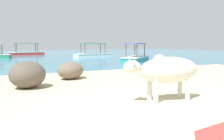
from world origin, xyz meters
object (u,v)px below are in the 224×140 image
object	(u,v)px
cow	(167,70)
boat_red	(27,52)
boat_teal	(136,57)
boat_white	(93,54)

from	to	relation	value
cow	boat_red	size ratio (longest dim) A/B	0.48
boat_red	boat_teal	world-z (taller)	same
cow	boat_teal	world-z (taller)	boat_teal
boat_white	boat_red	xyz separation A→B (m)	(-5.45, 6.21, 0.00)
boat_red	boat_teal	size ratio (longest dim) A/B	1.10
cow	boat_red	distance (m)	22.64
boat_red	cow	bearing A→B (deg)	-95.13
boat_red	boat_teal	distance (m)	13.86
cow	boat_white	bearing A→B (deg)	-97.98
boat_white	boat_red	world-z (taller)	same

